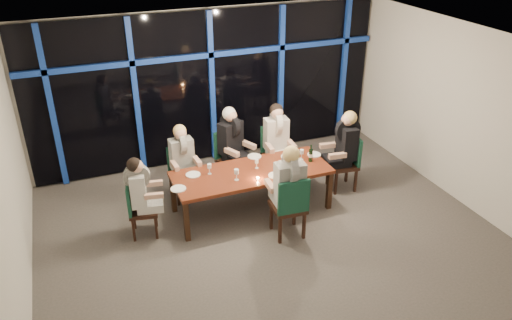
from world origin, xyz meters
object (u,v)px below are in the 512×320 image
object	(u,v)px
chair_far_mid	(229,154)
diner_far_mid	(232,135)
chair_far_left	(182,170)
diner_far_left	(182,152)
diner_near_mid	(289,178)
dining_table	(252,175)
chair_end_left	(138,207)
wine_bottle	(311,155)
diner_end_left	(140,186)
chair_near_mid	(290,205)
diner_end_right	(345,140)
chair_end_right	(348,159)
diner_far_right	(277,132)
water_pitcher	(294,160)
chair_far_right	(275,150)

from	to	relation	value
chair_far_mid	diner_far_mid	distance (m)	0.41
chair_far_left	diner_far_left	distance (m)	0.39
diner_near_mid	dining_table	bearing A→B (deg)	-69.00
chair_far_left	chair_end_left	world-z (taller)	chair_far_left
dining_table	diner_near_mid	world-z (taller)	diner_near_mid
wine_bottle	chair_far_left	bearing A→B (deg)	155.70
diner_end_left	wine_bottle	xyz separation A→B (m)	(2.88, -0.02, -0.01)
chair_near_mid	diner_end_right	distance (m)	1.88
chair_end_right	chair_near_mid	bearing A→B (deg)	-51.10
dining_table	wine_bottle	bearing A→B (deg)	-2.58
dining_table	chair_end_right	world-z (taller)	chair_end_right
chair_far_left	diner_far_mid	xyz separation A→B (m)	(0.97, 0.11, 0.45)
diner_far_left	diner_far_right	world-z (taller)	diner_far_right
chair_far_mid	diner_far_left	size ratio (longest dim) A/B	1.11
diner_end_left	diner_near_mid	world-z (taller)	diner_near_mid
dining_table	water_pitcher	distance (m)	0.75
dining_table	diner_end_right	distance (m)	1.82
diner_far_mid	diner_end_left	xyz separation A→B (m)	(-1.82, -1.00, -0.10)
diner_end_left	water_pitcher	world-z (taller)	diner_end_left
chair_far_right	chair_end_right	size ratio (longest dim) A/B	1.00
diner_far_mid	diner_far_right	xyz separation A→B (m)	(0.81, -0.17, 0.00)
chair_far_left	chair_end_right	distance (m)	2.95
chair_end_left	diner_end_right	bearing A→B (deg)	-78.18
dining_table	diner_end_left	bearing A→B (deg)	-179.25
diner_end_left	diner_near_mid	size ratio (longest dim) A/B	0.86
chair_end_right	diner_far_right	size ratio (longest dim) A/B	1.03
chair_far_right	chair_end_left	world-z (taller)	chair_far_right
diner_end_left	wine_bottle	world-z (taller)	diner_end_left
chair_near_mid	diner_far_right	bearing A→B (deg)	-103.73
diner_far_mid	water_pitcher	bearing A→B (deg)	-80.15
dining_table	chair_far_mid	bearing A→B (deg)	91.71
diner_end_right	water_pitcher	size ratio (longest dim) A/B	4.50
dining_table	diner_far_right	world-z (taller)	diner_far_right
chair_near_mid	dining_table	bearing A→B (deg)	-70.89
dining_table	diner_end_right	size ratio (longest dim) A/B	2.60
diner_far_left	diner_end_left	size ratio (longest dim) A/B	1.03
diner_far_left	wine_bottle	world-z (taller)	diner_far_left
diner_far_mid	diner_near_mid	bearing A→B (deg)	-105.88
dining_table	chair_end_left	size ratio (longest dim) A/B	2.83
chair_end_left	water_pitcher	xyz separation A→B (m)	(2.62, -0.08, 0.35)
dining_table	chair_far_right	xyz separation A→B (m)	(0.82, 0.89, -0.11)
chair_end_left	water_pitcher	bearing A→B (deg)	-81.33
chair_far_left	diner_end_right	world-z (taller)	diner_end_right
chair_near_mid	diner_far_left	xyz separation A→B (m)	(-1.22, 1.73, 0.31)
chair_end_right	water_pitcher	bearing A→B (deg)	-75.40
diner_end_right	diner_end_left	bearing A→B (deg)	-81.63
dining_table	diner_far_mid	size ratio (longest dim) A/B	2.61
chair_far_right	wine_bottle	distance (m)	1.02
chair_end_right	diner_near_mid	xyz separation A→B (m)	(-1.61, -0.92, 0.44)
diner_end_left	chair_end_right	bearing A→B (deg)	-78.12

